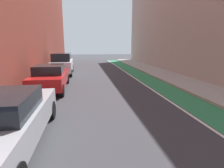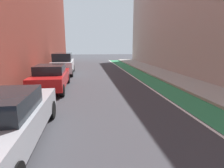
# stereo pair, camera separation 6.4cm
# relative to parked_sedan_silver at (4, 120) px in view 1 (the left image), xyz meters

# --- Properties ---
(ground_plane) EXTENTS (88.27, 88.27, 0.00)m
(ground_plane) POSITION_rel_parked_sedan_silver_xyz_m (3.40, 5.78, -0.79)
(ground_plane) COLOR #38383D
(bike_lane_paint) EXTENTS (1.60, 40.12, 0.00)m
(bike_lane_paint) POSITION_rel_parked_sedan_silver_xyz_m (7.05, 7.78, -0.79)
(bike_lane_paint) COLOR #2D8451
(bike_lane_paint) RESTS_ON ground
(lane_divider_stripe) EXTENTS (0.12, 40.12, 0.00)m
(lane_divider_stripe) POSITION_rel_parked_sedan_silver_xyz_m (6.15, 7.78, -0.79)
(lane_divider_stripe) COLOR white
(lane_divider_stripe) RESTS_ON ground
(sidewalk_right) EXTENTS (2.64, 40.12, 0.14)m
(sidewalk_right) POSITION_rel_parked_sedan_silver_xyz_m (9.17, 7.78, -0.72)
(sidewalk_right) COLOR #A8A59E
(sidewalk_right) RESTS_ON ground
(parked_sedan_silver) EXTENTS (1.90, 4.74, 1.53)m
(parked_sedan_silver) POSITION_rel_parked_sedan_silver_xyz_m (0.00, 0.00, 0.00)
(parked_sedan_silver) COLOR #9EA0A8
(parked_sedan_silver) RESTS_ON ground
(parked_sedan_red) EXTENTS (1.91, 4.65, 1.53)m
(parked_sedan_red) POSITION_rel_parked_sedan_silver_xyz_m (0.00, 6.52, -0.00)
(parked_sedan_red) COLOR red
(parked_sedan_red) RESTS_ON ground
(parked_suv_white) EXTENTS (1.96, 4.58, 1.98)m
(parked_suv_white) POSITION_rel_parked_sedan_silver_xyz_m (0.00, 12.56, 0.23)
(parked_suv_white) COLOR silver
(parked_suv_white) RESTS_ON ground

